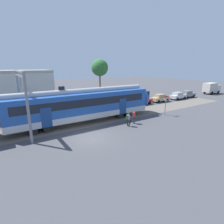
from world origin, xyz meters
name	(u,v)px	position (x,y,z in m)	size (l,w,h in m)	color
ground_plane	(92,138)	(0.00, 0.00, 0.00)	(160.00, 160.00, 0.00)	#424247
commuter_train	(5,115)	(-6.99, 5.04, 2.25)	(38.05, 3.07, 4.73)	silver
pedestrian_grey	(128,118)	(5.19, 0.70, 0.99)	(0.57, 0.66, 1.67)	#28282D
pedestrian_red	(134,116)	(6.40, 1.14, 0.99)	(0.50, 0.71, 1.67)	navy
parked_car_red	(142,100)	(15.01, 9.07, 0.78)	(4.05, 1.85, 1.54)	#B22323
parked_car_tan	(160,98)	(19.82, 8.97, 0.78)	(4.00, 1.76, 1.54)	tan
parked_car_silver	(178,96)	(25.21, 8.77, 0.78)	(4.04, 1.83, 1.54)	#B7BABF
parked_car_grey	(187,94)	(28.97, 9.09, 0.78)	(4.08, 1.91, 1.54)	gray
box_truck	(212,88)	(39.08, 9.06, 1.57)	(5.29, 2.20, 2.82)	beige
catenary_gantry	(22,93)	(-5.25, 5.04, 4.31)	(0.24, 6.64, 6.53)	gray
crossing_signal	(166,102)	(12.74, 1.65, 2.01)	(0.96, 0.22, 3.00)	gray
street_tree_right	(100,68)	(11.57, 18.85, 6.62)	(3.58, 3.58, 8.46)	brown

